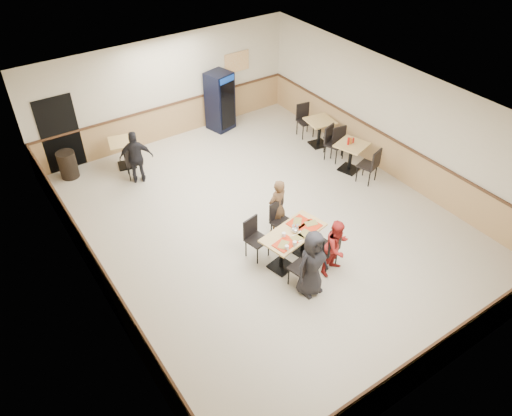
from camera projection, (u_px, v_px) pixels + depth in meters
ground at (265, 223)px, 11.84m from camera, size 10.00×10.00×0.00m
room_shell at (265, 136)px, 13.94m from camera, size 10.00×10.00×10.00m
main_table at (293, 241)px, 10.57m from camera, size 1.54×0.99×0.76m
main_chairs at (291, 243)px, 10.56m from camera, size 1.58×1.90×0.97m
diner_woman_left at (312, 264)px, 9.68m from camera, size 0.76×0.51×1.51m
diner_woman_right at (337, 247)px, 10.21m from camera, size 0.71×0.60×1.30m
diner_man_opposite at (277, 207)px, 11.18m from camera, size 0.56×0.41×1.41m
lone_diner at (136, 157)px, 12.79m from camera, size 0.93×0.66×1.46m
tabletop_clutter at (297, 232)px, 10.38m from camera, size 1.27×0.81×0.12m
side_table_near at (351, 153)px, 13.33m from camera, size 0.94×0.94×0.80m
side_table_near_chair_south at (368, 165)px, 12.92m from camera, size 0.59×0.59×1.02m
side_table_near_chair_north at (335, 144)px, 13.76m from camera, size 0.59×0.59×1.02m
side_table_far at (320, 129)px, 14.38m from camera, size 0.85×0.85×0.80m
side_table_far_chair_south at (334, 139)px, 13.98m from camera, size 0.53×0.53×1.01m
side_table_far_chair_north at (306, 121)px, 14.82m from camera, size 0.53×0.53×1.01m
condiment_caddy at (350, 141)px, 13.13m from camera, size 0.23×0.06×0.20m
back_table at (124, 149)px, 13.49m from camera, size 0.88×0.88×0.78m
back_table_chair_lone at (134, 160)px, 13.10m from camera, size 0.56×0.56×0.99m
pepsi_cooler at (220, 101)px, 14.97m from camera, size 0.82×0.82×1.79m
trash_bin at (68, 165)px, 13.17m from camera, size 0.47×0.47×0.75m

